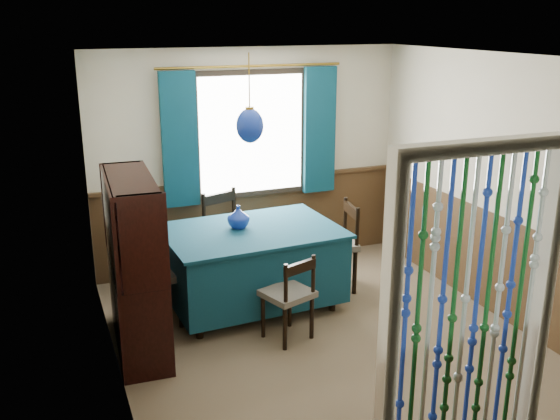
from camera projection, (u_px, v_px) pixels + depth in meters
name	position (u px, v px, depth m)	size (l,w,h in m)	color
floor	(323.00, 338.00, 5.69)	(4.00, 4.00, 0.00)	brown
ceiling	(329.00, 57.00, 4.95)	(4.00, 4.00, 0.00)	silver
wall_back	(250.00, 160.00, 7.09)	(3.60, 3.60, 0.00)	beige
wall_front	(478.00, 303.00, 3.54)	(3.60, 3.60, 0.00)	beige
wall_left	(110.00, 233.00, 4.69)	(4.00, 4.00, 0.00)	beige
wall_right	(496.00, 187.00, 5.95)	(4.00, 4.00, 0.00)	beige
wainscot_back	(251.00, 223.00, 7.30)	(3.60, 3.60, 0.00)	#47301B
wainscot_front	(465.00, 414.00, 3.78)	(3.60, 3.60, 0.00)	#47301B
wainscot_left	(119.00, 322.00, 4.91)	(4.00, 4.00, 0.00)	#47301B
wainscot_right	(487.00, 260.00, 6.17)	(4.00, 4.00, 0.00)	#47301B
window	(251.00, 134.00, 6.96)	(1.32, 0.12, 1.42)	black
doorway	(468.00, 329.00, 3.65)	(1.16, 0.12, 2.18)	silver
dining_table	(252.00, 262.00, 6.20)	(1.75, 1.25, 0.82)	#0E3748
chair_near	(289.00, 295.00, 5.55)	(0.50, 0.49, 0.81)	black
chair_far	(229.00, 234.00, 6.87)	(0.61, 0.59, 0.98)	black
chair_left	(150.00, 276.00, 5.81)	(0.51, 0.53, 0.93)	black
chair_right	(336.00, 244.00, 6.61)	(0.51, 0.53, 0.95)	black
sideboard	(136.00, 290.00, 5.38)	(0.47, 1.21, 1.55)	black
pendant_lamp	(250.00, 126.00, 5.79)	(0.26, 0.26, 0.82)	olive
vase_table	(238.00, 218.00, 6.11)	(0.20, 0.20, 0.21)	navy
bowl_shelf	(144.00, 239.00, 5.02)	(0.21, 0.21, 0.05)	beige
vase_sideboard	(137.00, 246.00, 5.49)	(0.18, 0.18, 0.19)	beige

